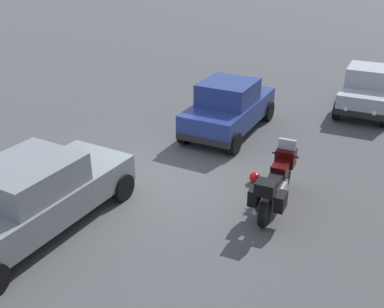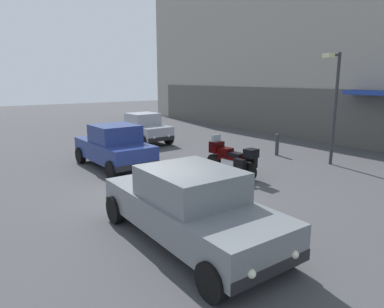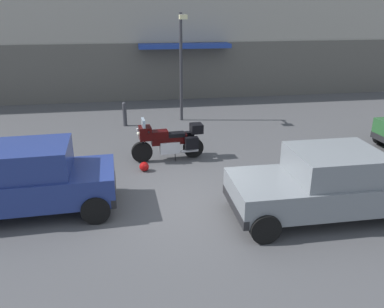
% 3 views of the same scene
% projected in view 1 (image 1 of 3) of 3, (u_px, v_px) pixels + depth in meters
% --- Properties ---
extents(ground_plane, '(80.00, 80.00, 0.00)m').
position_uv_depth(ground_plane, '(162.00, 180.00, 11.37)').
color(ground_plane, '#424244').
extents(motorcycle, '(2.26, 0.81, 1.36)m').
position_uv_depth(motorcycle, '(276.00, 183.00, 9.97)').
color(motorcycle, black).
rests_on(motorcycle, ground).
extents(helmet, '(0.28, 0.28, 0.28)m').
position_uv_depth(helmet, '(255.00, 178.00, 11.19)').
color(helmet, '#990C0C').
rests_on(helmet, ground).
extents(car_sedan_far, '(4.58, 1.91, 1.56)m').
position_uv_depth(car_sedan_far, '(33.00, 196.00, 9.16)').
color(car_sedan_far, slate).
rests_on(car_sedan_far, ground).
extents(car_compact_side, '(3.55, 1.91, 1.56)m').
position_uv_depth(car_compact_side, '(368.00, 89.00, 15.55)').
color(car_compact_side, '#9EA3AD').
rests_on(car_compact_side, ground).
extents(car_wagon_end, '(3.93, 1.91, 1.64)m').
position_uv_depth(car_wagon_end, '(229.00, 107.00, 13.84)').
color(car_wagon_end, navy).
rests_on(car_wagon_end, ground).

